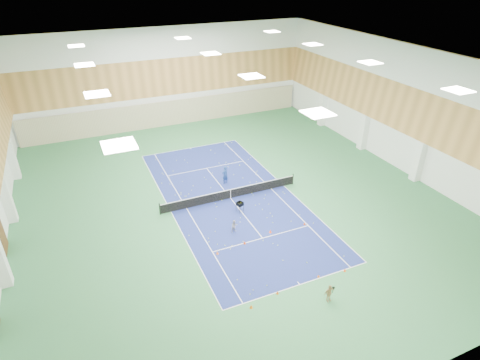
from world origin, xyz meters
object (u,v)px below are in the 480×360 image
(tennis_net, at_px, (231,193))
(ball_cart, at_px, (240,207))
(coach, at_px, (225,175))
(child_apron, at_px, (329,293))
(child_court, at_px, (234,226))

(tennis_net, relative_size, ball_cart, 14.07)
(coach, bearing_deg, child_apron, 70.93)
(ball_cart, bearing_deg, child_court, -145.19)
(coach, relative_size, child_apron, 1.41)
(ball_cart, bearing_deg, child_apron, -108.17)
(tennis_net, xyz_separation_m, child_apron, (0.91, -13.79, 0.08))
(coach, distance_m, child_apron, 16.56)
(child_court, xyz_separation_m, ball_cart, (1.55, 2.48, -0.08))
(tennis_net, distance_m, child_apron, 13.82)
(coach, distance_m, ball_cart, 5.11)
(child_court, bearing_deg, tennis_net, 59.23)
(child_apron, bearing_deg, coach, 87.53)
(child_apron, height_order, ball_cart, child_apron)
(coach, bearing_deg, ball_cart, 62.05)
(tennis_net, distance_m, ball_cart, 2.28)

